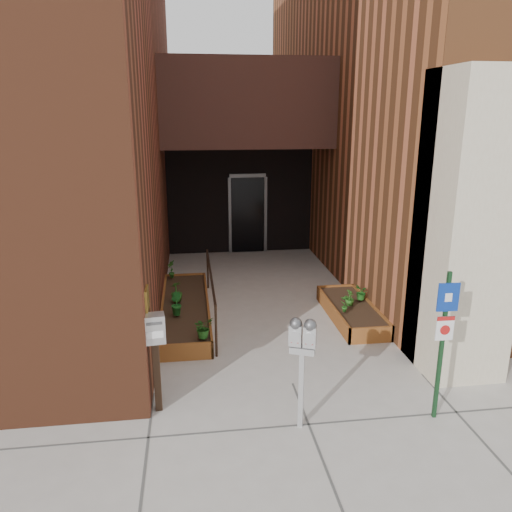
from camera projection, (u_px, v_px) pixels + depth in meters
name	position (u px, v px, depth m)	size (l,w,h in m)	color
ground	(293.00, 384.00, 7.28)	(80.00, 80.00, 0.00)	#9E9991
architecture	(233.00, 63.00, 12.43)	(20.00, 14.60, 10.00)	brown
planter_left	(186.00, 311.00, 9.61)	(0.90, 3.60, 0.30)	brown
planter_right	(351.00, 312.00, 9.54)	(0.80, 2.20, 0.30)	brown
handrail	(211.00, 280.00, 9.46)	(0.04, 3.34, 0.90)	black
parking_meter	(302.00, 344.00, 5.98)	(0.34, 0.23, 1.47)	#B8B9BB
sign_post	(444.00, 331.00, 6.14)	(0.27, 0.07, 1.99)	#14381B
payment_dropbox	(155.00, 342.00, 6.38)	(0.29, 0.23, 1.36)	black
shrub_left_a	(203.00, 328.00, 8.03)	(0.31, 0.31, 0.35)	#1E5317
shrub_left_b	(176.00, 304.00, 8.94)	(0.23, 0.23, 0.41)	#1A5C1E
shrub_left_c	(177.00, 291.00, 9.58)	(0.22, 0.22, 0.40)	#234F16
shrub_left_d	(171.00, 269.00, 10.95)	(0.21, 0.21, 0.39)	#215518
shrub_right_a	(350.00, 298.00, 9.39)	(0.17, 0.17, 0.30)	#28611B
shrub_right_b	(345.00, 303.00, 9.08)	(0.18, 0.18, 0.33)	#24621C
shrub_right_c	(362.00, 292.00, 9.66)	(0.28, 0.28, 0.31)	#1F601B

